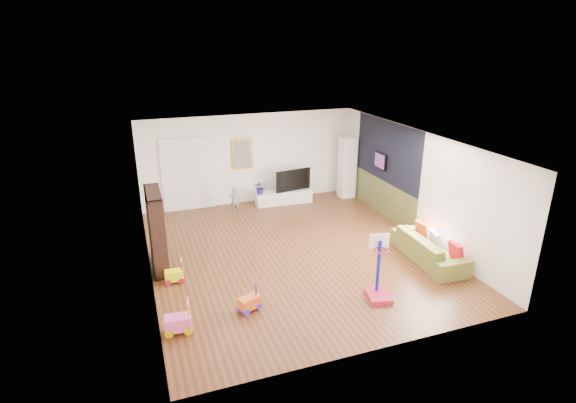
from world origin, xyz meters
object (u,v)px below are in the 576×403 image
object	(u,v)px
sofa	(429,248)
media_console	(284,197)
bookshelf	(157,231)
basketball_hoop	(381,269)

from	to	relation	value
sofa	media_console	bearing A→B (deg)	24.62
bookshelf	basketball_hoop	xyz separation A→B (m)	(3.91, -2.73, -0.24)
media_console	basketball_hoop	bearing A→B (deg)	-87.56
basketball_hoop	sofa	bearing A→B (deg)	41.58
media_console	bookshelf	world-z (taller)	bookshelf
bookshelf	basketball_hoop	size ratio (longest dim) A/B	1.37
sofa	basketball_hoop	bearing A→B (deg)	120.98
sofa	basketball_hoop	world-z (taller)	basketball_hoop
bookshelf	sofa	size ratio (longest dim) A/B	0.86
media_console	bookshelf	distance (m)	4.94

